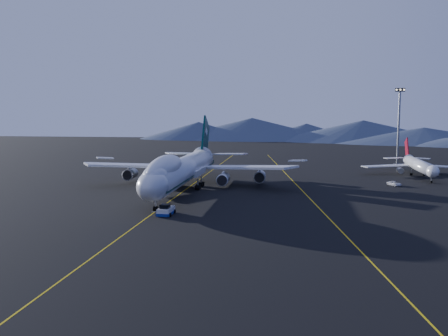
# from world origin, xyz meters

# --- Properties ---
(ground) EXTENTS (500.00, 500.00, 0.00)m
(ground) POSITION_xyz_m (0.00, 0.00, 0.00)
(ground) COLOR black
(ground) RESTS_ON ground
(taxiway_line_main) EXTENTS (0.25, 220.00, 0.01)m
(taxiway_line_main) POSITION_xyz_m (0.00, 0.00, 0.01)
(taxiway_line_main) COLOR yellow
(taxiway_line_main) RESTS_ON ground
(taxiway_line_side) EXTENTS (28.08, 198.09, 0.01)m
(taxiway_line_side) POSITION_xyz_m (30.00, 10.00, 0.01)
(taxiway_line_side) COLOR yellow
(taxiway_line_side) RESTS_ON ground
(boeing_747) EXTENTS (59.62, 72.43, 19.37)m
(boeing_747) POSITION_xyz_m (0.00, 0.03, 5.81)
(boeing_747) COLOR silver
(boeing_747) RESTS_ON ground
(pushback_tug) EXTENTS (3.13, 5.32, 2.29)m
(pushback_tug) POSITION_xyz_m (2.99, -29.50, 0.72)
(pushback_tug) COLOR silver
(pushback_tug) RESTS_ON ground
(second_jet) EXTENTS (35.55, 40.16, 11.43)m
(second_jet) POSITION_xyz_m (67.95, 40.42, 3.46)
(second_jet) COLOR silver
(second_jet) RESTS_ON ground
(service_van) EXTENTS (4.03, 4.91, 1.24)m
(service_van) POSITION_xyz_m (56.31, 17.13, 0.62)
(service_van) COLOR white
(service_van) RESTS_ON ground
(floodlight_mast) EXTENTS (3.63, 2.72, 29.36)m
(floodlight_mast) POSITION_xyz_m (68.06, 73.87, 14.88)
(floodlight_mast) COLOR black
(floodlight_mast) RESTS_ON ground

